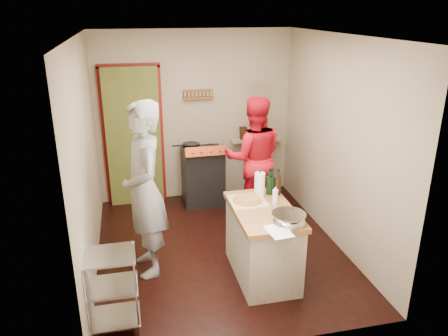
{
  "coord_description": "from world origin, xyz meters",
  "views": [
    {
      "loc": [
        -1.01,
        -4.76,
        2.89
      ],
      "look_at": [
        0.06,
        0.0,
        1.08
      ],
      "focal_mm": 35.0,
      "sensor_mm": 36.0,
      "label": 1
    }
  ],
  "objects": [
    {
      "name": "floor",
      "position": [
        0.0,
        0.0,
        0.0
      ],
      "size": [
        3.5,
        3.5,
        0.0
      ],
      "primitive_type": "plane",
      "color": "black",
      "rests_on": "ground"
    },
    {
      "name": "back_wall",
      "position": [
        -0.64,
        1.78,
        1.13
      ],
      "size": [
        3.0,
        0.44,
        2.6
      ],
      "color": "tan",
      "rests_on": "ground"
    },
    {
      "name": "left_wall",
      "position": [
        -1.5,
        0.0,
        1.3
      ],
      "size": [
        0.04,
        3.5,
        2.6
      ],
      "primitive_type": "cube",
      "color": "tan",
      "rests_on": "ground"
    },
    {
      "name": "right_wall",
      "position": [
        1.5,
        0.0,
        1.3
      ],
      "size": [
        0.04,
        3.5,
        2.6
      ],
      "primitive_type": "cube",
      "color": "tan",
      "rests_on": "ground"
    },
    {
      "name": "ceiling",
      "position": [
        0.0,
        0.0,
        2.61
      ],
      "size": [
        3.0,
        3.5,
        0.02
      ],
      "primitive_type": "cube",
      "color": "white",
      "rests_on": "back_wall"
    },
    {
      "name": "stove",
      "position": [
        0.05,
        1.42,
        0.45
      ],
      "size": [
        0.6,
        0.63,
        1.0
      ],
      "color": "black",
      "rests_on": "ground"
    },
    {
      "name": "wire_shelving",
      "position": [
        -1.28,
        -1.2,
        0.44
      ],
      "size": [
        0.48,
        0.4,
        0.8
      ],
      "color": "silver",
      "rests_on": "ground"
    },
    {
      "name": "island",
      "position": [
        0.35,
        -0.68,
        0.45
      ],
      "size": [
        0.65,
        1.23,
        1.14
      ],
      "color": "beige",
      "rests_on": "ground"
    },
    {
      "name": "person_stripe",
      "position": [
        -0.89,
        -0.27,
        1.0
      ],
      "size": [
        0.59,
        0.8,
        1.99
      ],
      "primitive_type": "imported",
      "rotation": [
        0.0,
        0.0,
        -1.4
      ],
      "color": "silver",
      "rests_on": "ground"
    },
    {
      "name": "person_red",
      "position": [
        0.69,
        0.86,
        0.88
      ],
      "size": [
        0.95,
        0.79,
        1.75
      ],
      "primitive_type": "imported",
      "rotation": [
        0.0,
        0.0,
        2.98
      ],
      "color": "red",
      "rests_on": "ground"
    }
  ]
}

